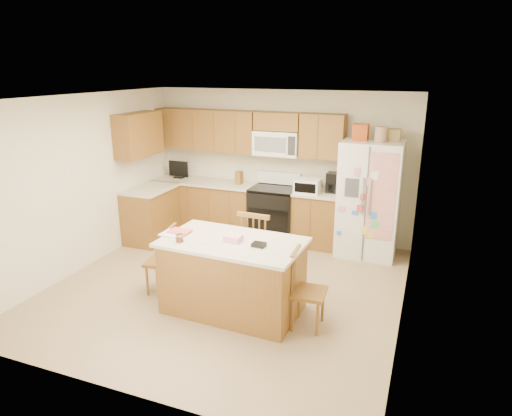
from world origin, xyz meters
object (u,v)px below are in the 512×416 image
at_px(island, 233,275).
at_px(windsor_chair_right, 306,291).
at_px(stove, 274,213).
at_px(windsor_chair_back, 258,251).
at_px(windsor_chair_left, 163,261).
at_px(refrigerator, 369,198).

height_order(island, windsor_chair_right, island).
xyz_separation_m(stove, windsor_chair_back, (0.37, -1.74, 0.04)).
height_order(stove, island, stove).
height_order(stove, windsor_chair_right, stove).
distance_m(windsor_chair_left, windsor_chair_right, 1.98).
relative_size(refrigerator, windsor_chair_back, 1.89).
distance_m(refrigerator, island, 2.74).
bearing_deg(windsor_chair_right, windsor_chair_back, 139.12).
bearing_deg(stove, refrigerator, -2.30).
distance_m(windsor_chair_left, windsor_chair_back, 1.26).
xyz_separation_m(refrigerator, island, (-1.25, -2.39, -0.46)).
xyz_separation_m(stove, island, (0.32, -2.46, -0.02)).
bearing_deg(windsor_chair_left, island, -6.63).
relative_size(island, windsor_chair_left, 1.93).
xyz_separation_m(refrigerator, windsor_chair_back, (-1.20, -1.68, -0.41)).
height_order(refrigerator, windsor_chair_right, refrigerator).
xyz_separation_m(island, windsor_chair_right, (0.92, -0.04, -0.02)).
bearing_deg(windsor_chair_right, refrigerator, 82.28).
bearing_deg(windsor_chair_left, stove, 72.50).
relative_size(stove, island, 0.64).
height_order(stove, windsor_chair_back, stove).
height_order(stove, windsor_chair_left, stove).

